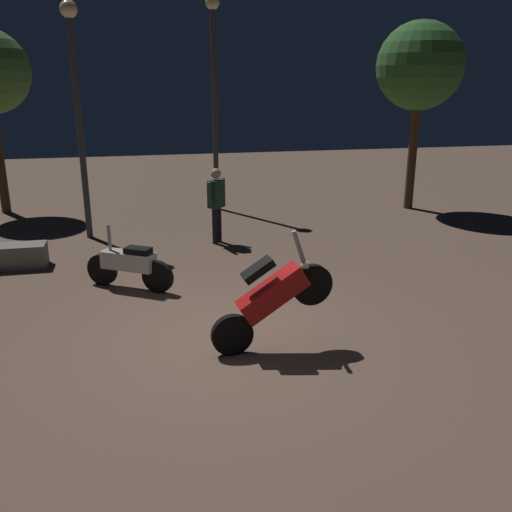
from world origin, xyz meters
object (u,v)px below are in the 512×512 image
motorcycle_red_foreground (272,297)px  streetlamp_far (214,80)px  motorcycle_white_parked_left (129,265)px  person_rider_beside (216,199)px  streetlamp_near (77,93)px

motorcycle_red_foreground → streetlamp_far: size_ratio=0.30×
motorcycle_white_parked_left → streetlamp_far: (2.39, 5.83, 3.00)m
motorcycle_white_parked_left → motorcycle_red_foreground: bearing=156.4°
person_rider_beside → streetlamp_far: 4.18m
person_rider_beside → motorcycle_white_parked_left: bearing=-86.9°
motorcycle_red_foreground → person_rider_beside: size_ratio=1.01×
motorcycle_red_foreground → motorcycle_white_parked_left: bearing=120.1°
motorcycle_red_foreground → motorcycle_white_parked_left: 3.30m
motorcycle_white_parked_left → streetlamp_near: bearing=-43.6°
streetlamp_near → streetlamp_far: size_ratio=0.91×
motorcycle_white_parked_left → streetlamp_far: size_ratio=0.27×
motorcycle_red_foreground → streetlamp_far: (0.55, 8.54, 2.69)m
motorcycle_red_foreground → person_rider_beside: 5.19m
person_rider_beside → streetlamp_near: (-2.79, 1.07, 2.19)m
streetlamp_near → motorcycle_white_parked_left: bearing=-75.8°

